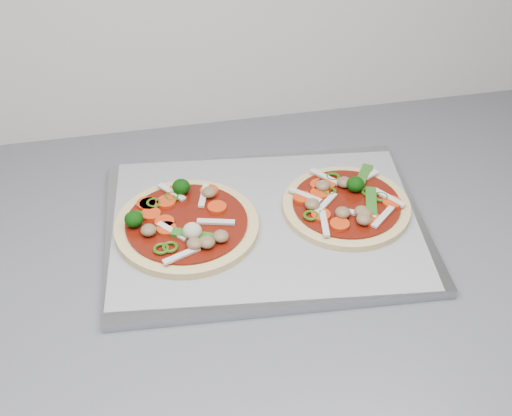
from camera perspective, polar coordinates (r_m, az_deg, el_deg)
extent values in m
cube|color=#98999E|center=(0.93, 0.74, -1.46)|extent=(0.43, 0.33, 0.01)
cube|color=gray|center=(0.92, 0.74, -1.09)|extent=(0.42, 0.33, 0.00)
cylinder|color=tan|center=(0.91, -5.55, -1.47)|extent=(0.19, 0.19, 0.01)
cylinder|color=#60190A|center=(0.91, -5.58, -1.15)|extent=(0.16, 0.16, 0.00)
ellipsoid|color=brown|center=(0.87, -2.84, -2.27)|extent=(0.03, 0.03, 0.01)
ellipsoid|color=#C2B598|center=(0.88, -5.12, -1.84)|extent=(0.03, 0.03, 0.02)
torus|color=#2C4A0C|center=(0.92, -9.58, -0.63)|extent=(0.03, 0.03, 0.00)
ellipsoid|color=brown|center=(0.86, -4.93, -2.86)|extent=(0.03, 0.03, 0.01)
cube|color=beige|center=(0.94, -4.20, 1.00)|extent=(0.02, 0.05, 0.00)
cylinder|color=red|center=(0.95, -3.76, 1.37)|extent=(0.03, 0.03, 0.00)
cube|color=#306D20|center=(0.88, -4.96, -2.20)|extent=(0.06, 0.04, 0.00)
ellipsoid|color=#0C3E06|center=(0.95, -6.01, 1.71)|extent=(0.03, 0.03, 0.02)
cube|color=beige|center=(0.90, -3.23, -1.11)|extent=(0.05, 0.02, 0.00)
cylinder|color=red|center=(0.92, -3.14, 0.07)|extent=(0.03, 0.03, 0.00)
cylinder|color=red|center=(0.94, -7.20, 0.48)|extent=(0.03, 0.03, 0.00)
cylinder|color=red|center=(0.90, -7.33, -1.12)|extent=(0.04, 0.04, 0.00)
ellipsoid|color=#0C3E06|center=(0.90, -9.75, -0.89)|extent=(0.03, 0.03, 0.02)
cylinder|color=red|center=(0.94, -8.77, 0.35)|extent=(0.03, 0.03, 0.00)
cube|color=beige|center=(0.86, -5.98, -3.78)|extent=(0.05, 0.03, 0.00)
cube|color=beige|center=(0.89, -6.71, -1.86)|extent=(0.04, 0.04, 0.00)
ellipsoid|color=brown|center=(0.89, -8.60, -1.76)|extent=(0.03, 0.03, 0.01)
ellipsoid|color=brown|center=(0.86, -3.95, -2.75)|extent=(0.03, 0.03, 0.01)
cylinder|color=red|center=(0.95, -6.40, 1.34)|extent=(0.04, 0.04, 0.00)
cylinder|color=red|center=(0.89, -7.18, -1.65)|extent=(0.04, 0.04, 0.00)
torus|color=#2C4A0C|center=(0.94, -8.19, 0.39)|extent=(0.03, 0.03, 0.00)
torus|color=#2C4A0C|center=(0.94, -6.74, 0.90)|extent=(0.02, 0.02, 0.00)
cylinder|color=red|center=(0.94, -8.55, 0.30)|extent=(0.04, 0.04, 0.00)
cube|color=beige|center=(0.95, -6.77, 1.27)|extent=(0.04, 0.04, 0.00)
torus|color=#2C4A0C|center=(0.87, -6.89, -3.12)|extent=(0.03, 0.03, 0.00)
torus|color=#2C4A0C|center=(0.87, -7.59, -3.25)|extent=(0.03, 0.03, 0.00)
ellipsoid|color=brown|center=(0.94, -3.78, 1.27)|extent=(0.02, 0.02, 0.01)
cylinder|color=red|center=(0.92, -8.40, -0.47)|extent=(0.03, 0.03, 0.00)
cylinder|color=tan|center=(0.95, 7.22, 0.11)|extent=(0.21, 0.21, 0.01)
cylinder|color=#60190A|center=(0.94, 7.25, 0.40)|extent=(0.18, 0.18, 0.00)
torus|color=#2C4A0C|center=(0.91, 4.41, -0.59)|extent=(0.02, 0.02, 0.00)
torus|color=#2C4A0C|center=(0.96, 9.00, 1.30)|extent=(0.03, 0.03, 0.00)
cylinder|color=red|center=(0.90, 6.71, -1.30)|extent=(0.03, 0.03, 0.00)
cylinder|color=red|center=(0.94, 3.75, 0.84)|extent=(0.03, 0.03, 0.00)
cylinder|color=red|center=(0.96, 5.08, 1.85)|extent=(0.03, 0.03, 0.00)
cube|color=beige|center=(0.95, 10.62, 0.81)|extent=(0.03, 0.04, 0.00)
cylinder|color=red|center=(0.91, 5.21, -0.54)|extent=(0.03, 0.03, 0.00)
cube|color=#306D20|center=(0.98, 8.54, 2.45)|extent=(0.04, 0.06, 0.00)
cube|color=beige|center=(0.98, 5.52, 2.50)|extent=(0.04, 0.04, 0.00)
cube|color=beige|center=(0.93, 5.60, 0.38)|extent=(0.04, 0.04, 0.00)
cylinder|color=red|center=(0.96, 5.63, 1.89)|extent=(0.03, 0.03, 0.00)
cube|color=beige|center=(0.90, 5.49, -1.25)|extent=(0.01, 0.05, 0.00)
cube|color=beige|center=(0.92, 10.13, -0.71)|extent=(0.04, 0.04, 0.00)
ellipsoid|color=brown|center=(0.96, 7.07, 2.06)|extent=(0.03, 0.03, 0.01)
cube|color=beige|center=(0.98, 8.73, 2.38)|extent=(0.05, 0.03, 0.00)
torus|color=#2C4A0C|center=(0.95, 9.96, 0.87)|extent=(0.03, 0.03, 0.00)
ellipsoid|color=brown|center=(0.91, 8.63, -0.90)|extent=(0.03, 0.03, 0.01)
cylinder|color=red|center=(0.95, 10.83, 0.45)|extent=(0.03, 0.03, 0.00)
cube|color=beige|center=(0.92, 8.16, -0.42)|extent=(0.05, 0.03, 0.00)
ellipsoid|color=#0C3E06|center=(0.96, 7.96, 1.89)|extent=(0.03, 0.03, 0.02)
torus|color=#2C4A0C|center=(0.95, 5.86, 1.33)|extent=(0.03, 0.03, 0.00)
ellipsoid|color=brown|center=(0.91, 6.96, -0.37)|extent=(0.03, 0.03, 0.01)
torus|color=#2C4A0C|center=(0.98, 6.17, 2.46)|extent=(0.03, 0.03, 0.00)
cube|color=beige|center=(0.94, 3.93, 1.02)|extent=(0.04, 0.04, 0.00)
ellipsoid|color=brown|center=(0.92, 8.46, -0.28)|extent=(0.03, 0.03, 0.01)
ellipsoid|color=brown|center=(0.95, 5.36, 1.80)|extent=(0.03, 0.03, 0.01)
ellipsoid|color=brown|center=(0.92, 4.52, 0.31)|extent=(0.03, 0.03, 0.01)
cylinder|color=red|center=(0.95, 5.12, 1.18)|extent=(0.03, 0.03, 0.00)
cylinder|color=red|center=(0.91, 9.29, -0.93)|extent=(0.03, 0.03, 0.00)
ellipsoid|color=brown|center=(0.91, 8.68, -0.47)|extent=(0.02, 0.02, 0.01)
cube|color=#306D20|center=(0.94, 9.19, 0.49)|extent=(0.03, 0.06, 0.00)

